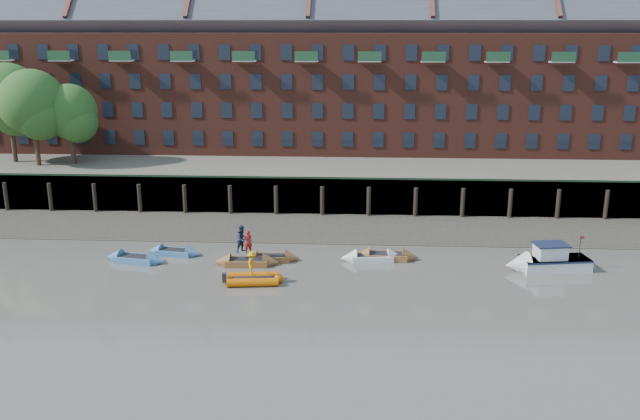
# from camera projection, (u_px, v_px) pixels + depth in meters

# --- Properties ---
(ground) EXTENTS (220.00, 220.00, 0.00)m
(ground) POSITION_uv_depth(u_px,v_px,m) (266.00, 321.00, 37.78)
(ground) COLOR #605C53
(ground) RESTS_ON ground
(foreshore) EXTENTS (110.00, 8.00, 0.50)m
(foreshore) POSITION_uv_depth(u_px,v_px,m) (295.00, 228.00, 55.11)
(foreshore) COLOR #3D382F
(foreshore) RESTS_ON ground
(mud_band) EXTENTS (110.00, 1.60, 0.10)m
(mud_band) POSITION_uv_depth(u_px,v_px,m) (291.00, 241.00, 51.83)
(mud_band) COLOR #4C4336
(mud_band) RESTS_ON ground
(river_wall) EXTENTS (110.00, 1.23, 3.30)m
(river_wall) POSITION_uv_depth(u_px,v_px,m) (300.00, 196.00, 58.90)
(river_wall) COLOR #2D2A26
(river_wall) RESTS_ON ground
(bank_terrace) EXTENTS (110.00, 28.00, 3.20)m
(bank_terrace) POSITION_uv_depth(u_px,v_px,m) (310.00, 164.00, 72.01)
(bank_terrace) COLOR #5E594D
(bank_terrace) RESTS_ON ground
(apartment_terrace) EXTENTS (80.60, 15.56, 20.98)m
(apartment_terrace) POSITION_uv_depth(u_px,v_px,m) (311.00, 56.00, 69.99)
(apartment_terrace) COLOR brown
(apartment_terrace) RESTS_ON bank_terrace
(tree_cluster) EXTENTS (11.76, 7.74, 9.40)m
(tree_cluster) POSITION_uv_depth(u_px,v_px,m) (30.00, 102.00, 63.06)
(tree_cluster) COLOR #3A281C
(tree_cluster) RESTS_ON bank_terrace
(rowboat_1) EXTENTS (4.58, 2.07, 1.28)m
(rowboat_1) POSITION_uv_depth(u_px,v_px,m) (135.00, 259.00, 47.17)
(rowboat_1) COLOR teal
(rowboat_1) RESTS_ON ground
(rowboat_2) EXTENTS (4.13, 1.77, 1.16)m
(rowboat_2) POSITION_uv_depth(u_px,v_px,m) (174.00, 252.00, 48.64)
(rowboat_2) COLOR teal
(rowboat_2) RESTS_ON ground
(rowboat_3) EXTENTS (4.52, 1.46, 1.30)m
(rowboat_3) POSITION_uv_depth(u_px,v_px,m) (247.00, 262.00, 46.54)
(rowboat_3) COLOR brown
(rowboat_3) RESTS_ON ground
(rowboat_4) EXTENTS (4.05, 1.29, 1.16)m
(rowboat_4) POSITION_uv_depth(u_px,v_px,m) (271.00, 258.00, 47.42)
(rowboat_4) COLOR brown
(rowboat_4) RESTS_ON ground
(rowboat_5) EXTENTS (4.61, 1.81, 1.30)m
(rowboat_5) POSITION_uv_depth(u_px,v_px,m) (372.00, 258.00, 47.41)
(rowboat_5) COLOR silver
(rowboat_5) RESTS_ON ground
(rowboat_6) EXTENTS (4.68, 1.46, 1.35)m
(rowboat_6) POSITION_uv_depth(u_px,v_px,m) (386.00, 256.00, 47.65)
(rowboat_6) COLOR brown
(rowboat_6) RESTS_ON ground
(rib_tender) EXTENTS (3.65, 2.06, 0.62)m
(rib_tender) POSITION_uv_depth(u_px,v_px,m) (255.00, 279.00, 43.30)
(rib_tender) COLOR #CB5B04
(rib_tender) RESTS_ON ground
(motor_launch) EXTENTS (5.94, 2.72, 2.36)m
(motor_launch) POSITION_uv_depth(u_px,v_px,m) (541.00, 262.00, 45.51)
(motor_launch) COLOR silver
(motor_launch) RESTS_ON ground
(person_rower_a) EXTENTS (0.71, 0.60, 1.66)m
(person_rower_a) POSITION_uv_depth(u_px,v_px,m) (248.00, 242.00, 46.09)
(person_rower_a) COLOR maroon
(person_rower_a) RESTS_ON rowboat_3
(person_rower_b) EXTENTS (1.15, 1.16, 1.88)m
(person_rower_b) POSITION_uv_depth(u_px,v_px,m) (242.00, 239.00, 46.39)
(person_rower_b) COLOR #19233F
(person_rower_b) RESTS_ON rowboat_3
(person_rib_crew) EXTENTS (0.70, 1.08, 1.58)m
(person_rib_crew) POSITION_uv_depth(u_px,v_px,m) (252.00, 263.00, 42.93)
(person_rib_crew) COLOR orange
(person_rib_crew) RESTS_ON rib_tender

